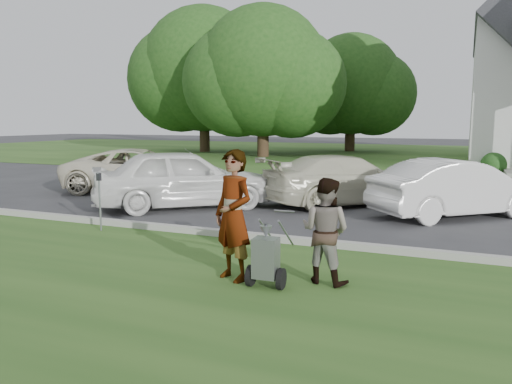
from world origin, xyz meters
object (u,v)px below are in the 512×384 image
Objects in this scene: striping_cart at (266,259)px; car_a at (142,170)px; tree_left at (263,78)px; person_left at (234,216)px; tree_far at (204,75)px; car_d at (456,188)px; car_c at (344,180)px; person_right at (325,232)px; car_b at (183,178)px; tree_back at (351,89)px; parking_meter_near at (100,194)px.

car_a is (-7.57, 7.58, 0.29)m from striping_cart.
person_left is (9.25, -23.88, -4.13)m from tree_left.
tree_left is at bearing 134.97° from person_left.
tree_far is 31.26m from person_left.
car_d reaches higher than car_a.
striping_cart is 7.63m from car_c.
person_left is at bearing -159.85° from car_a.
person_right is at bearing 144.93° from car_c.
car_b is (5.26, -18.74, -4.29)m from tree_left.
car_a is at bearing -94.09° from tree_back.
person_left is at bearing -60.44° from tree_far.
car_a is (8.26, -19.44, -4.97)m from tree_far.
person_left is 0.45× the size of car_d.
person_right is 0.32× the size of car_b.
tree_left is at bearing -6.24° from car_d.
person_left is 1.52× the size of parking_meter_near.
tree_back is 32.83m from striping_cart.
striping_cart is at bearing -67.75° from tree_left.
person_right reaches higher than car_a.
car_c reaches higher than striping_cart.
tree_left reaches higher than car_a.
tree_left is 8.95m from tree_back.
parking_meter_near is 3.25m from car_b.
parking_meter_near is 8.54m from car_d.
tree_left is at bearing -26.56° from tree_far.
car_b is at bearing 87.92° from parking_meter_near.
tree_far is 8.98× the size of parking_meter_near.
tree_left is 8.20× the size of parking_meter_near.
car_d reaches higher than car_c.
tree_far is at bearing 0.43° from car_d.
parking_meter_near is at bearing -4.59° from person_right.
car_d is (1.67, 6.27, -0.06)m from person_right.
tree_far is 27.66m from car_d.
car_a is at bearing 43.95° from car_d.
parking_meter_near is (-4.11, 1.89, -0.17)m from person_left.
tree_left is 9.84× the size of striping_cart.
person_right is at bearing -171.55° from car_b.
car_c is (3.96, 2.31, -0.11)m from car_b.
tree_far reaches higher than tree_back.
tree_far is 10.78× the size of striping_cart.
tree_far is at bearing -0.04° from car_a.
tree_back is at bearing -67.40° from person_right.
tree_far is 25.17m from car_c.
person_left is 0.40× the size of car_c.
tree_far is at bearing 143.36° from person_left.
person_right is (10.55, -23.48, -4.33)m from tree_left.
car_c is at bearing 114.06° from person_left.
person_right is 7.11m from car_b.
striping_cart is 7.00m from car_b.
car_b is at bearing 128.27° from striping_cart.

